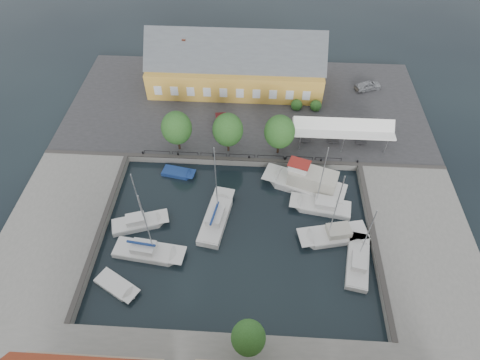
% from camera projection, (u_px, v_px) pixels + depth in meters
% --- Properties ---
extents(ground, '(140.00, 140.00, 0.00)m').
position_uv_depth(ground, '(237.00, 224.00, 49.73)').
color(ground, black).
rests_on(ground, ground).
extents(north_quay, '(56.00, 26.00, 1.00)m').
position_uv_depth(north_quay, '(246.00, 106.00, 64.74)').
color(north_quay, '#2D2D30').
rests_on(north_quay, ground).
extents(west_quay, '(12.00, 24.00, 1.00)m').
position_uv_depth(west_quay, '(56.00, 226.00, 48.87)').
color(west_quay, slate).
rests_on(west_quay, ground).
extents(east_quay, '(12.00, 24.00, 1.00)m').
position_uv_depth(east_quay, '(422.00, 244.00, 47.18)').
color(east_quay, slate).
rests_on(east_quay, ground).
extents(quay_edge_fittings, '(56.00, 24.72, 0.40)m').
position_uv_depth(quay_edge_fittings, '(240.00, 189.00, 52.12)').
color(quay_edge_fittings, '#383533').
rests_on(quay_edge_fittings, north_quay).
extents(warehouse, '(28.56, 14.00, 9.55)m').
position_uv_depth(warehouse, '(232.00, 66.00, 65.50)').
color(warehouse, gold).
rests_on(warehouse, north_quay).
extents(tent_canopy, '(14.00, 4.00, 2.83)m').
position_uv_depth(tent_canopy, '(343.00, 129.00, 56.15)').
color(tent_canopy, white).
rests_on(tent_canopy, north_quay).
extents(quay_trees, '(18.20, 4.20, 6.30)m').
position_uv_depth(quay_trees, '(228.00, 130.00, 54.21)').
color(quay_trees, black).
rests_on(quay_trees, north_quay).
extents(car_silver, '(4.85, 3.29, 1.53)m').
position_uv_depth(car_silver, '(368.00, 86.00, 66.41)').
color(car_silver, '#9B9EA3').
rests_on(car_silver, north_quay).
extents(car_red, '(2.34, 4.97, 1.57)m').
position_uv_depth(car_red, '(222.00, 124.00, 59.80)').
color(car_red, '#5B1420').
rests_on(car_red, north_quay).
extents(center_sailboat, '(4.11, 9.18, 12.26)m').
position_uv_depth(center_sailboat, '(216.00, 219.00, 49.82)').
color(center_sailboat, silver).
rests_on(center_sailboat, ground).
extents(trawler, '(11.48, 6.64, 5.00)m').
position_uv_depth(trawler, '(308.00, 183.00, 52.93)').
color(trawler, silver).
rests_on(trawler, ground).
extents(east_boat_a, '(8.07, 3.79, 11.12)m').
position_uv_depth(east_boat_a, '(322.00, 207.00, 51.20)').
color(east_boat_a, silver).
rests_on(east_boat_a, ground).
extents(east_boat_b, '(8.83, 4.49, 11.59)m').
position_uv_depth(east_boat_b, '(335.00, 235.00, 48.27)').
color(east_boat_b, silver).
rests_on(east_boat_b, ground).
extents(east_boat_c, '(3.67, 7.75, 9.73)m').
position_uv_depth(east_boat_c, '(357.00, 263.00, 45.72)').
color(east_boat_c, silver).
rests_on(east_boat_c, ground).
extents(west_boat_c, '(7.22, 4.23, 9.62)m').
position_uv_depth(west_boat_c, '(139.00, 223.00, 49.46)').
color(west_boat_c, silver).
rests_on(west_boat_c, ground).
extents(west_boat_d, '(8.71, 3.55, 11.34)m').
position_uv_depth(west_boat_d, '(148.00, 252.00, 46.70)').
color(west_boat_d, silver).
rests_on(west_boat_d, ground).
extents(launch_sw, '(5.53, 4.30, 0.98)m').
position_uv_depth(launch_sw, '(117.00, 286.00, 44.00)').
color(launch_sw, silver).
rests_on(launch_sw, ground).
extents(launch_nw, '(4.79, 2.60, 0.88)m').
position_uv_depth(launch_nw, '(178.00, 173.00, 55.36)').
color(launch_nw, navy).
rests_on(launch_nw, ground).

